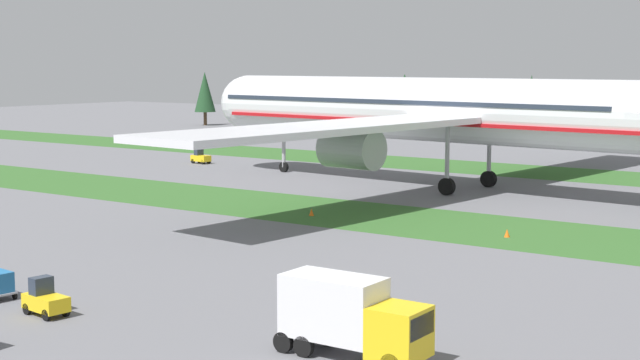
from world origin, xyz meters
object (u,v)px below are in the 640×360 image
object	(u,v)px
taxiway_marker_0	(507,233)
ground_crew_loader	(374,339)
baggage_tug	(45,300)
airliner	(450,110)
catering_truck	(351,315)
taxiway_marker_1	(311,212)
pushback_tractor	(200,157)

from	to	relation	value
taxiway_marker_0	ground_crew_loader	bearing A→B (deg)	-76.16
baggage_tug	airliner	bearing A→B (deg)	-167.41
catering_truck	ground_crew_loader	size ratio (longest dim) A/B	4.02
baggage_tug	ground_crew_loader	bearing A→B (deg)	107.66
taxiway_marker_0	taxiway_marker_1	distance (m)	17.71
airliner	taxiway_marker_0	size ratio (longest dim) A/B	129.63
catering_truck	pushback_tractor	world-z (taller)	catering_truck
ground_crew_loader	taxiway_marker_1	world-z (taller)	ground_crew_loader
catering_truck	taxiway_marker_0	size ratio (longest dim) A/B	11.33
airliner	ground_crew_loader	distance (m)	57.84
catering_truck	taxiway_marker_1	world-z (taller)	catering_truck
airliner	taxiway_marker_0	distance (m)	28.15
catering_truck	pushback_tractor	bearing A→B (deg)	-133.97
baggage_tug	catering_truck	world-z (taller)	catering_truck
catering_truck	taxiway_marker_0	bearing A→B (deg)	-169.22
taxiway_marker_1	catering_truck	bearing A→B (deg)	-51.47
airliner	baggage_tug	size ratio (longest dim) A/B	29.34
airliner	catering_truck	world-z (taller)	airliner
baggage_tug	ground_crew_loader	distance (m)	18.08
baggage_tug	catering_truck	xyz separation A→B (m)	(16.74, 3.20, 1.14)
taxiway_marker_0	taxiway_marker_1	world-z (taller)	taxiway_marker_0
ground_crew_loader	taxiway_marker_0	distance (m)	31.53
baggage_tug	taxiway_marker_1	distance (m)	34.50
airliner	catering_truck	size ratio (longest dim) A/B	11.44
baggage_tug	catering_truck	distance (m)	17.09
catering_truck	taxiway_marker_0	world-z (taller)	catering_truck
pushback_tractor	taxiway_marker_1	bearing A→B (deg)	60.10
airliner	ground_crew_loader	world-z (taller)	airliner
baggage_tug	taxiway_marker_1	xyz separation A→B (m)	(-7.52, 33.67, -0.51)
taxiway_marker_0	baggage_tug	bearing A→B (deg)	-106.63
baggage_tug	taxiway_marker_0	world-z (taller)	baggage_tug
airliner	ground_crew_loader	bearing A→B (deg)	-150.30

